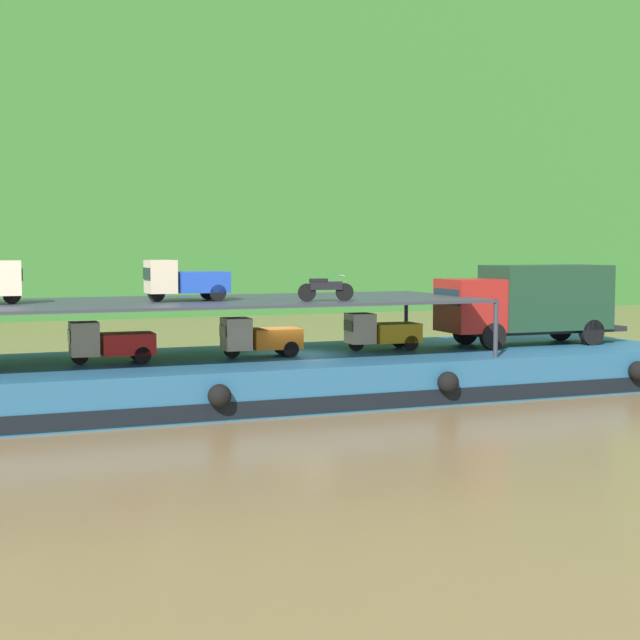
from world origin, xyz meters
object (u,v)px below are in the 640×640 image
at_px(mini_truck_upper_mid, 185,280).
at_px(motorcycle_upper_port, 325,288).
at_px(cargo_barge, 295,375).
at_px(covered_lorry, 529,301).
at_px(mini_truck_lower_aft, 110,342).
at_px(mini_truck_lower_mid, 260,337).
at_px(mini_truck_lower_fore, 381,331).

bearing_deg(mini_truck_upper_mid, motorcycle_upper_port, -22.52).
relative_size(cargo_barge, mini_truck_upper_mid, 10.48).
distance_m(cargo_barge, motorcycle_upper_port, 3.81).
height_order(cargo_barge, covered_lorry, covered_lorry).
xyz_separation_m(mini_truck_lower_aft, motorcycle_upper_port, (6.83, -1.91, 1.74)).
distance_m(mini_truck_lower_mid, mini_truck_upper_mid, 3.29).
xyz_separation_m(mini_truck_lower_mid, mini_truck_upper_mid, (-2.62, -0.05, 2.00)).
bearing_deg(mini_truck_lower_aft, mini_truck_upper_mid, -2.69).
height_order(cargo_barge, mini_truck_upper_mid, mini_truck_upper_mid).
distance_m(covered_lorry, mini_truck_lower_mid, 11.06).
bearing_deg(mini_truck_lower_aft, motorcycle_upper_port, -15.66).
bearing_deg(mini_truck_lower_mid, covered_lorry, 0.26).
bearing_deg(mini_truck_upper_mid, mini_truck_lower_mid, 1.16).
bearing_deg(cargo_barge, motorcycle_upper_port, -80.99).
bearing_deg(mini_truck_upper_mid, mini_truck_lower_fore, 3.88).
relative_size(mini_truck_lower_fore, motorcycle_upper_port, 1.46).
relative_size(covered_lorry, mini_truck_lower_fore, 2.83).
bearing_deg(mini_truck_lower_mid, mini_truck_upper_mid, -178.84).
height_order(mini_truck_lower_aft, motorcycle_upper_port, motorcycle_upper_port).
relative_size(covered_lorry, mini_truck_lower_mid, 2.86).
distance_m(cargo_barge, mini_truck_lower_mid, 2.01).
distance_m(cargo_barge, mini_truck_upper_mid, 5.29).
height_order(mini_truck_lower_aft, mini_truck_lower_mid, same).
xyz_separation_m(cargo_barge, mini_truck_lower_fore, (3.48, 0.23, 1.44)).
relative_size(mini_truck_lower_aft, mini_truck_lower_fore, 1.00).
xyz_separation_m(mini_truck_upper_mid, motorcycle_upper_port, (4.34, -1.80, -0.26)).
height_order(covered_lorry, mini_truck_lower_fore, covered_lorry).
height_order(mini_truck_lower_mid, motorcycle_upper_port, motorcycle_upper_port).
distance_m(mini_truck_lower_aft, mini_truck_upper_mid, 3.20).
xyz_separation_m(covered_lorry, mini_truck_lower_fore, (-6.14, 0.40, -1.00)).
bearing_deg(mini_truck_lower_fore, cargo_barge, -176.24).
relative_size(cargo_barge, mini_truck_lower_mid, 10.61).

